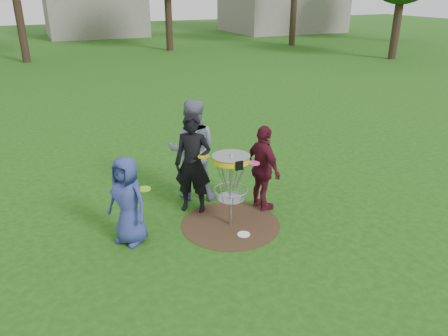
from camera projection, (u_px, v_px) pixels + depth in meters
name	position (u px, v px, depth m)	size (l,w,h in m)	color
ground	(231.00, 224.00, 7.94)	(100.00, 100.00, 0.00)	#19470F
dirt_patch	(231.00, 224.00, 7.94)	(1.80, 1.80, 0.01)	#47331E
player_blue	(128.00, 201.00, 7.14)	(0.75, 0.49, 1.53)	navy
player_black	(193.00, 164.00, 8.11)	(0.70, 0.46, 1.91)	black
player_grey	(192.00, 150.00, 8.62)	(0.99, 0.77, 2.04)	slate
player_maroon	(263.00, 168.00, 8.21)	(0.98, 0.41, 1.67)	#4F1221
disc_on_grass	(244.00, 235.00, 7.60)	(0.22, 0.22, 0.02)	white
disc_golf_basket	(231.00, 173.00, 7.55)	(0.66, 0.67, 1.38)	#9EA0A5
held_discs	(202.00, 162.00, 7.82)	(2.29, 1.15, 0.33)	#7ED317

